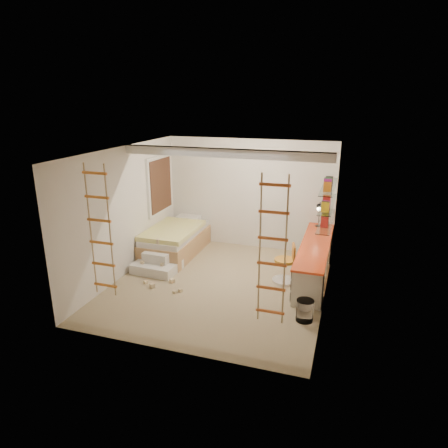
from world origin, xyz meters
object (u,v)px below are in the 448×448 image
(desk, at_px, (314,259))
(bed, at_px, (176,240))
(swivel_chair, at_px, (286,268))
(play_platform, at_px, (157,263))

(desk, xyz_separation_m, bed, (-3.20, 0.36, -0.07))
(swivel_chair, height_order, play_platform, swivel_chair)
(bed, relative_size, swivel_chair, 2.55)
(bed, height_order, play_platform, bed)
(bed, bearing_deg, desk, -6.49)
(desk, height_order, bed, desk)
(play_platform, bearing_deg, swivel_chair, 6.24)
(desk, distance_m, swivel_chair, 0.63)
(swivel_chair, xyz_separation_m, play_platform, (-2.65, -0.29, -0.13))
(desk, distance_m, bed, 3.22)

